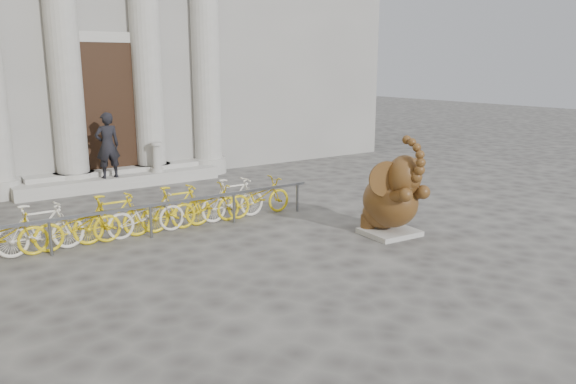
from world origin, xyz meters
TOP-DOWN VIEW (x-y plane):
  - ground at (0.00, 0.00)m, footprint 80.00×80.00m
  - entrance_steps at (0.00, 9.40)m, footprint 6.00×1.20m
  - elephant_statue at (3.15, 1.20)m, footprint 1.45×1.63m
  - bike_rack at (-1.14, 4.20)m, footprint 8.00×0.53m
  - pedestrian at (-0.39, 9.05)m, footprint 0.70×0.46m
  - balustrade_post at (1.09, 9.10)m, footprint 0.37×0.37m

SIDE VIEW (x-z plane):
  - ground at x=0.00m, z-range 0.00..0.00m
  - entrance_steps at x=0.00m, z-range 0.00..0.36m
  - bike_rack at x=-1.14m, z-range 0.00..1.00m
  - balustrade_post at x=1.09m, z-range 0.32..1.24m
  - elephant_statue at x=3.15m, z-range -0.30..1.88m
  - pedestrian at x=-0.39m, z-range 0.36..2.25m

